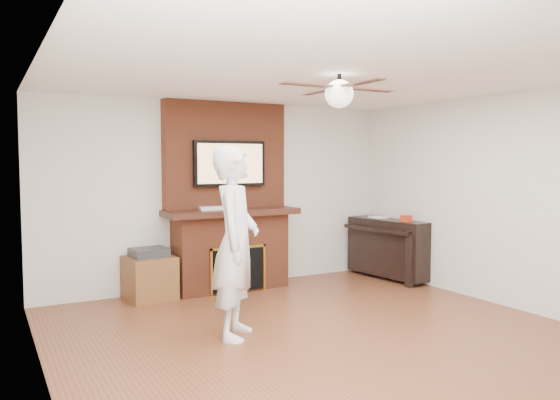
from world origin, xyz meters
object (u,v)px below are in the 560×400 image
fireplace (229,215)px  side_table (149,276)px  piano (388,247)px  person (236,242)px

fireplace → side_table: (-1.10, -0.07, -0.70)m
piano → fireplace: bearing=159.3°
side_table → piano: piano is taller
fireplace → piano: size_ratio=1.83×
person → side_table: (-0.34, 1.85, -0.63)m
side_table → piano: (3.39, -0.48, 0.17)m
person → piano: 3.37m
person → piano: (3.05, 1.37, -0.46)m
fireplace → piano: fireplace is taller
fireplace → side_table: size_ratio=3.91×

